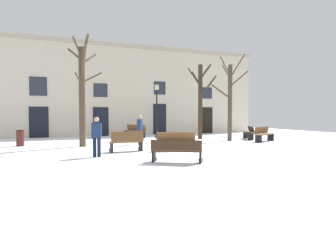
{
  "coord_description": "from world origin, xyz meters",
  "views": [
    {
      "loc": [
        -5.69,
        -12.56,
        1.74
      ],
      "look_at": [
        0.0,
        2.08,
        1.09
      ],
      "focal_mm": 30.52,
      "sensor_mm": 36.0,
      "label": 1
    }
  ],
  "objects_px": {
    "tree_near_facade": "(201,99)",
    "bench_near_center_tree": "(135,131)",
    "litter_bin": "(20,138)",
    "bench_by_litter_bin": "(264,134)",
    "bench_back_to_back_right": "(176,141)",
    "tree_center": "(230,100)",
    "person_strolling": "(97,135)",
    "person_near_bench": "(140,128)",
    "bench_back_to_back_left": "(127,142)",
    "streetlamp": "(157,105)",
    "bench_facing_shops": "(249,133)",
    "bench_near_lamp": "(177,151)",
    "tree_right_of_center": "(82,90)"
  },
  "relations": [
    {
      "from": "tree_near_facade",
      "to": "person_strolling",
      "type": "height_order",
      "value": "tree_near_facade"
    },
    {
      "from": "tree_right_of_center",
      "to": "streetlamp",
      "type": "height_order",
      "value": "tree_right_of_center"
    },
    {
      "from": "litter_bin",
      "to": "tree_near_facade",
      "type": "bearing_deg",
      "value": 2.73
    },
    {
      "from": "bench_near_lamp",
      "to": "streetlamp",
      "type": "bearing_deg",
      "value": -73.97
    },
    {
      "from": "tree_near_facade",
      "to": "litter_bin",
      "type": "distance_m",
      "value": 11.51
    },
    {
      "from": "litter_bin",
      "to": "bench_near_lamp",
      "type": "xyz_separation_m",
      "value": [
        5.86,
        -7.92,
        -0.0
      ]
    },
    {
      "from": "litter_bin",
      "to": "bench_back_to_back_left",
      "type": "bearing_deg",
      "value": -41.78
    },
    {
      "from": "tree_right_of_center",
      "to": "bench_facing_shops",
      "type": "distance_m",
      "value": 11.38
    },
    {
      "from": "bench_facing_shops",
      "to": "bench_back_to_back_right",
      "type": "height_order",
      "value": "same"
    },
    {
      "from": "tree_near_facade",
      "to": "person_near_bench",
      "type": "xyz_separation_m",
      "value": [
        -4.98,
        -2.1,
        -1.85
      ]
    },
    {
      "from": "bench_by_litter_bin",
      "to": "person_near_bench",
      "type": "xyz_separation_m",
      "value": [
        -7.83,
        1.09,
        0.46
      ]
    },
    {
      "from": "tree_center",
      "to": "streetlamp",
      "type": "distance_m",
      "value": 5.17
    },
    {
      "from": "tree_center",
      "to": "tree_near_facade",
      "type": "height_order",
      "value": "tree_center"
    },
    {
      "from": "bench_near_center_tree",
      "to": "bench_back_to_back_right",
      "type": "height_order",
      "value": "bench_near_center_tree"
    },
    {
      "from": "litter_bin",
      "to": "bench_back_to_back_right",
      "type": "distance_m",
      "value": 8.65
    },
    {
      "from": "bench_facing_shops",
      "to": "bench_back_to_back_right",
      "type": "bearing_deg",
      "value": -36.41
    },
    {
      "from": "tree_center",
      "to": "person_strolling",
      "type": "xyz_separation_m",
      "value": [
        -8.97,
        -4.02,
        -1.78
      ]
    },
    {
      "from": "litter_bin",
      "to": "bench_by_litter_bin",
      "type": "xyz_separation_m",
      "value": [
        14.1,
        -2.65,
        0.05
      ]
    },
    {
      "from": "litter_bin",
      "to": "bench_near_center_tree",
      "type": "height_order",
      "value": "bench_near_center_tree"
    },
    {
      "from": "bench_near_center_tree",
      "to": "person_near_bench",
      "type": "height_order",
      "value": "person_near_bench"
    },
    {
      "from": "person_strolling",
      "to": "bench_back_to_back_right",
      "type": "bearing_deg",
      "value": 26.81
    },
    {
      "from": "tree_near_facade",
      "to": "bench_near_center_tree",
      "type": "bearing_deg",
      "value": 145.18
    },
    {
      "from": "bench_near_lamp",
      "to": "person_near_bench",
      "type": "bearing_deg",
      "value": -62.67
    },
    {
      "from": "tree_center",
      "to": "bench_back_to_back_left",
      "type": "xyz_separation_m",
      "value": [
        -7.48,
        -2.9,
        -2.21
      ]
    },
    {
      "from": "bench_by_litter_bin",
      "to": "bench_back_to_back_right",
      "type": "bearing_deg",
      "value": 172.81
    },
    {
      "from": "bench_back_to_back_right",
      "to": "person_near_bench",
      "type": "bearing_deg",
      "value": 118.76
    },
    {
      "from": "tree_near_facade",
      "to": "bench_by_litter_bin",
      "type": "distance_m",
      "value": 4.86
    },
    {
      "from": "person_strolling",
      "to": "bench_back_to_back_left",
      "type": "bearing_deg",
      "value": 55.28
    },
    {
      "from": "litter_bin",
      "to": "bench_near_lamp",
      "type": "distance_m",
      "value": 9.85
    },
    {
      "from": "streetlamp",
      "to": "person_near_bench",
      "type": "relative_size",
      "value": 2.29
    },
    {
      "from": "bench_near_lamp",
      "to": "bench_near_center_tree",
      "type": "bearing_deg",
      "value": -66.08
    },
    {
      "from": "bench_back_to_back_left",
      "to": "person_strolling",
      "type": "xyz_separation_m",
      "value": [
        -1.49,
        -1.12,
        0.43
      ]
    },
    {
      "from": "bench_back_to_back_left",
      "to": "person_near_bench",
      "type": "xyz_separation_m",
      "value": [
        1.41,
        2.79,
        0.48
      ]
    },
    {
      "from": "bench_near_lamp",
      "to": "bench_back_to_back_right",
      "type": "relative_size",
      "value": 0.94
    },
    {
      "from": "bench_back_to_back_right",
      "to": "tree_near_facade",
      "type": "bearing_deg",
      "value": 67.36
    },
    {
      "from": "tree_near_facade",
      "to": "bench_near_lamp",
      "type": "relative_size",
      "value": 2.92
    },
    {
      "from": "person_near_bench",
      "to": "bench_back_to_back_right",
      "type": "bearing_deg",
      "value": -132.0
    },
    {
      "from": "tree_center",
      "to": "person_near_bench",
      "type": "xyz_separation_m",
      "value": [
        -6.07,
        -0.11,
        -1.73
      ]
    },
    {
      "from": "bench_facing_shops",
      "to": "bench_near_center_tree",
      "type": "bearing_deg",
      "value": -96.96
    },
    {
      "from": "bench_near_lamp",
      "to": "person_strolling",
      "type": "bearing_deg",
      "value": -13.5
    },
    {
      "from": "tree_near_facade",
      "to": "person_strolling",
      "type": "bearing_deg",
      "value": -142.71
    },
    {
      "from": "litter_bin",
      "to": "bench_back_to_back_left",
      "type": "distance_m",
      "value": 6.53
    },
    {
      "from": "bench_by_litter_bin",
      "to": "person_strolling",
      "type": "height_order",
      "value": "person_strolling"
    },
    {
      "from": "tree_right_of_center",
      "to": "tree_near_facade",
      "type": "xyz_separation_m",
      "value": [
        8.1,
        1.94,
        -0.23
      ]
    },
    {
      "from": "streetlamp",
      "to": "bench_near_lamp",
      "type": "xyz_separation_m",
      "value": [
        -2.67,
        -9.94,
        -1.95
      ]
    },
    {
      "from": "bench_facing_shops",
      "to": "person_near_bench",
      "type": "xyz_separation_m",
      "value": [
        -7.97,
        -0.59,
        0.48
      ]
    },
    {
      "from": "streetlamp",
      "to": "person_strolling",
      "type": "xyz_separation_m",
      "value": [
        -5.16,
        -7.49,
        -1.49
      ]
    },
    {
      "from": "tree_near_facade",
      "to": "person_near_bench",
      "type": "height_order",
      "value": "tree_near_facade"
    },
    {
      "from": "bench_near_lamp",
      "to": "bench_by_litter_bin",
      "type": "relative_size",
      "value": 0.95
    },
    {
      "from": "tree_center",
      "to": "litter_bin",
      "type": "distance_m",
      "value": 12.63
    }
  ]
}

